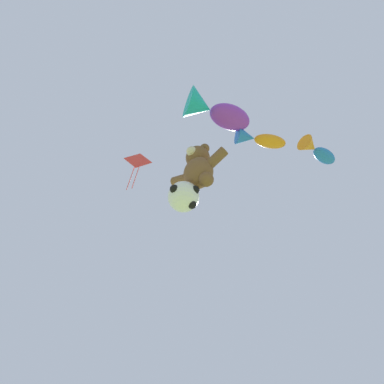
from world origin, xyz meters
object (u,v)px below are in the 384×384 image
(fish_kite_violet, at_px, (215,112))
(diamond_kite, at_px, (137,163))
(fish_kite_cobalt, at_px, (317,151))
(teddy_bear_kite, at_px, (198,168))
(soccer_ball_kite, at_px, (184,197))
(fish_kite_tangerine, at_px, (258,139))

(fish_kite_violet, relative_size, diamond_kite, 0.88)
(fish_kite_cobalt, height_order, diamond_kite, diamond_kite)
(teddy_bear_kite, xyz_separation_m, fish_kite_cobalt, (3.70, 2.93, 1.40))
(diamond_kite, bearing_deg, fish_kite_cobalt, 25.13)
(diamond_kite, bearing_deg, teddy_bear_kite, 6.05)
(teddy_bear_kite, xyz_separation_m, fish_kite_violet, (1.29, -0.66, 1.80))
(teddy_bear_kite, relative_size, fish_kite_violet, 0.89)
(fish_kite_violet, bearing_deg, diamond_kite, 176.09)
(soccer_ball_kite, distance_m, fish_kite_cobalt, 5.84)
(fish_kite_cobalt, relative_size, diamond_kite, 0.59)
(fish_kite_violet, relative_size, fish_kite_cobalt, 1.48)
(fish_kite_tangerine, relative_size, diamond_kite, 0.63)
(fish_kite_tangerine, height_order, diamond_kite, diamond_kite)
(fish_kite_violet, bearing_deg, fish_kite_cobalt, 56.02)
(teddy_bear_kite, distance_m, fish_kite_cobalt, 4.92)
(fish_kite_cobalt, xyz_separation_m, diamond_kite, (-6.98, -3.27, 1.59))
(soccer_ball_kite, xyz_separation_m, diamond_kite, (-2.76, -0.26, 4.27))
(fish_kite_violet, bearing_deg, fish_kite_tangerine, 67.53)
(fish_kite_tangerine, bearing_deg, soccer_ball_kite, -153.24)
(soccer_ball_kite, distance_m, fish_kite_tangerine, 4.10)
(teddy_bear_kite, xyz_separation_m, fish_kite_tangerine, (2.06, 1.21, 1.63))
(fish_kite_violet, height_order, diamond_kite, diamond_kite)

